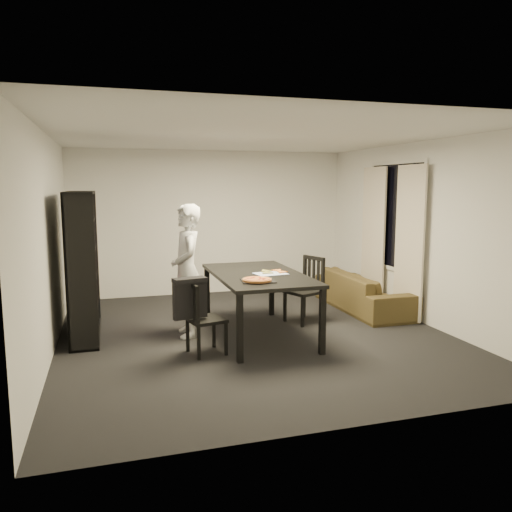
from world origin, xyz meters
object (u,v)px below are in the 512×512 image
object	(u,v)px
bookshelf	(83,264)
baking_tray	(258,281)
chair_left	(200,314)
chair_right	(308,285)
dining_table	(258,279)
person	(187,271)
sofa	(363,291)
pepperoni_pizza	(257,280)

from	to	relation	value
bookshelf	baking_tray	xyz separation A→B (m)	(2.04, -1.19, -0.11)
chair_left	chair_right	world-z (taller)	chair_right
dining_table	chair_right	bearing A→B (deg)	26.88
person	chair_left	bearing A→B (deg)	1.71
chair_left	dining_table	bearing A→B (deg)	-70.79
bookshelf	chair_left	xyz separation A→B (m)	(1.32, -1.21, -0.46)
sofa	person	bearing A→B (deg)	101.37
baking_tray	pepperoni_pizza	distance (m)	0.05
chair_right	person	world-z (taller)	person
person	baking_tray	world-z (taller)	person
dining_table	person	size ratio (longest dim) A/B	1.15
person	bookshelf	bearing A→B (deg)	-106.51
chair_right	baking_tray	size ratio (longest dim) A/B	2.38
person	sofa	bearing A→B (deg)	102.03
chair_right	pepperoni_pizza	xyz separation A→B (m)	(-1.08, -1.01, 0.32)
dining_table	pepperoni_pizza	xyz separation A→B (m)	(-0.18, -0.56, 0.10)
sofa	pepperoni_pizza	bearing A→B (deg)	122.61
chair_left	chair_right	distance (m)	2.04
dining_table	sofa	bearing A→B (deg)	22.90
chair_left	baking_tray	world-z (taller)	chair_left
dining_table	chair_right	xyz separation A→B (m)	(0.90, 0.46, -0.22)
person	baking_tray	xyz separation A→B (m)	(0.74, -0.79, -0.03)
baking_tray	dining_table	bearing A→B (deg)	73.09
bookshelf	chair_left	size ratio (longest dim) A/B	2.21
chair_left	person	world-z (taller)	person
bookshelf	baking_tray	size ratio (longest dim) A/B	4.75
pepperoni_pizza	sofa	distance (m)	2.68
bookshelf	person	size ratio (longest dim) A/B	1.09
pepperoni_pizza	baking_tray	bearing A→B (deg)	56.30
chair_right	pepperoni_pizza	bearing A→B (deg)	-67.83
chair_right	dining_table	bearing A→B (deg)	-84.04
bookshelf	dining_table	distance (m)	2.30
person	baking_tray	distance (m)	1.08
person	chair_right	bearing A→B (deg)	96.66
bookshelf	sofa	size ratio (longest dim) A/B	0.93
chair_left	chair_right	xyz separation A→B (m)	(1.78, 1.00, 0.05)
baking_tray	sofa	distance (m)	2.63
bookshelf	dining_table	size ratio (longest dim) A/B	0.95
bookshelf	sofa	distance (m)	4.27
chair_left	pepperoni_pizza	size ratio (longest dim) A/B	2.46
dining_table	baking_tray	distance (m)	0.55
baking_tray	pepperoni_pizza	size ratio (longest dim) A/B	1.14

